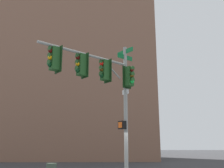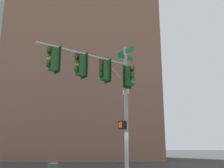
# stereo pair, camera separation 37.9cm
# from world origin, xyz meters

# --- Properties ---
(signal_pole_assembly) EXTENTS (4.28, 3.58, 6.99)m
(signal_pole_assembly) POSITION_xyz_m (-1.45, -1.45, 4.91)
(signal_pole_assembly) COLOR gray
(signal_pole_assembly) RESTS_ON ground_plane
(building_brick_nearside) EXTENTS (20.92, 15.52, 41.72)m
(building_brick_nearside) POSITION_xyz_m (-5.57, 25.29, 20.86)
(building_brick_nearside) COLOR #845B47
(building_brick_nearside) RESTS_ON ground_plane
(building_brick_midblock) EXTENTS (17.18, 19.98, 29.00)m
(building_brick_midblock) POSITION_xyz_m (-19.65, 42.78, 14.50)
(building_brick_midblock) COLOR #845B47
(building_brick_midblock) RESTS_ON ground_plane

